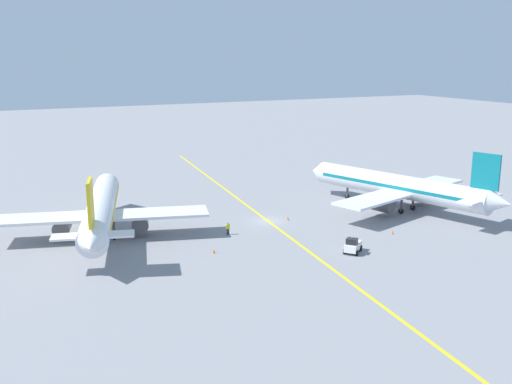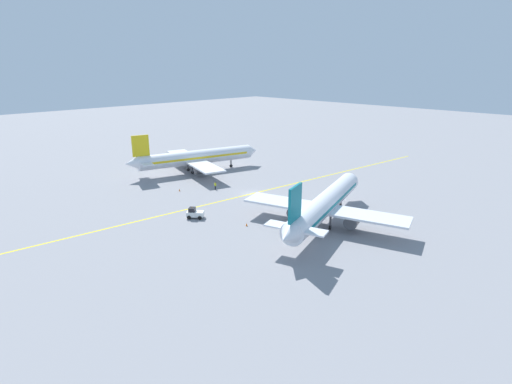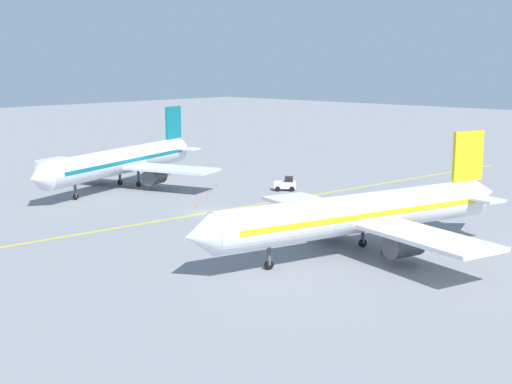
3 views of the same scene
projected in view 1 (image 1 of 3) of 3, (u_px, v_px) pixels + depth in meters
The scene contains 9 objects.
ground_plane at pixel (268, 221), 87.25m from camera, with size 400.00×400.00×0.00m, color gray.
apron_yellow_centreline at pixel (268, 221), 87.25m from camera, with size 0.40×120.00×0.01m, color yellow.
airplane_at_gate at pixel (101, 210), 78.89m from camera, with size 28.38×35.00×10.60m.
airplane_adjacent_stand at pixel (399, 187), 92.53m from camera, with size 28.27×34.75×10.60m.
baggage_tug_white at pixel (353, 246), 73.29m from camera, with size 3.26×3.08×2.11m.
ground_crew_worker at pixel (228, 228), 80.61m from camera, with size 0.58×0.23×1.68m.
traffic_cone_near_nose at pixel (214, 251), 73.28m from camera, with size 0.32×0.32×0.55m, color orange.
traffic_cone_mid_apron at pixel (288, 218), 87.78m from camera, with size 0.32×0.32×0.55m, color orange.
traffic_cone_by_wingtip at pixel (392, 232), 80.89m from camera, with size 0.32×0.32×0.55m, color orange.
Camera 1 is at (-38.25, -74.81, 23.98)m, focal length 42.00 mm.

